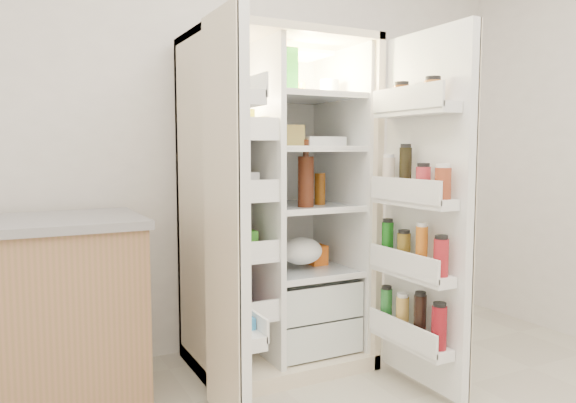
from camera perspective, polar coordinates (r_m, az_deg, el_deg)
wall_back at (r=3.30m, az=-6.26°, el=8.10°), size 4.00×0.02×2.70m
refrigerator at (r=3.06m, az=-1.36°, el=-3.02°), size 0.92×0.70×1.80m
freezer_door at (r=2.29m, az=-6.39°, el=-2.18°), size 0.15×0.40×1.72m
fridge_door at (r=2.73m, az=13.98°, el=-1.47°), size 0.17×0.58×1.72m
kitchen_counter at (r=2.80m, az=-27.61°, el=-10.77°), size 1.22×0.65×0.88m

